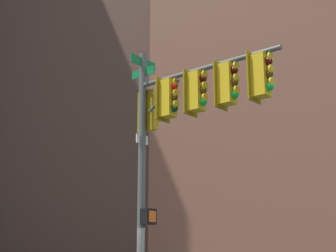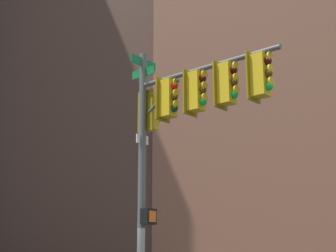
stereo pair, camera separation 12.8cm
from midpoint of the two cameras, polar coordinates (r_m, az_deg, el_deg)
name	(u,v)px [view 2 (the right image)]	position (r m, az deg, el deg)	size (l,w,h in m)	color
signal_pole_assembly	(182,117)	(12.46, 1.97, 1.04)	(4.44, 1.79, 7.29)	#4C514C
building_brick_nearside	(129,67)	(62.13, -4.54, 6.85)	(26.63, 18.43, 48.45)	#4C3328
building_brick_midblock	(287,52)	(53.32, 13.67, 8.34)	(23.03, 16.34, 44.06)	brown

